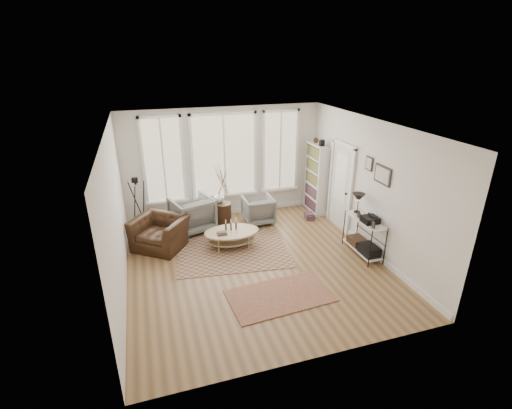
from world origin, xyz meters
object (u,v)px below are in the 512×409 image
object	(u,v)px
armchair_right	(258,210)
side_table	(223,196)
armchair_left	(192,214)
accent_chair	(160,233)
low_shelf	(364,233)
bookcase	(316,178)
coffee_table	(231,235)

from	to	relation	value
armchair_right	side_table	distance (m)	1.03
armchair_right	armchair_left	bearing A→B (deg)	-1.56
side_table	accent_chair	xyz separation A→B (m)	(-1.62, -0.69, -0.46)
side_table	low_shelf	bearing A→B (deg)	-41.86
low_shelf	bookcase	bearing A→B (deg)	88.72
low_shelf	side_table	distance (m)	3.51
armchair_right	bookcase	bearing A→B (deg)	-171.21
bookcase	low_shelf	world-z (taller)	bookcase
armchair_right	coffee_table	bearing A→B (deg)	47.90
armchair_left	side_table	xyz separation A→B (m)	(0.80, 0.02, 0.39)
bookcase	accent_chair	xyz separation A→B (m)	(-4.29, -0.87, -0.60)
low_shelf	armchair_right	world-z (taller)	low_shelf
low_shelf	accent_chair	size ratio (longest dim) A/B	1.18
coffee_table	accent_chair	size ratio (longest dim) A/B	1.14
bookcase	armchair_right	distance (m)	1.87
armchair_right	side_table	size ratio (longest dim) A/B	0.45
armchair_right	accent_chair	world-z (taller)	accent_chair
bookcase	accent_chair	distance (m)	4.41
low_shelf	side_table	world-z (taller)	side_table
armchair_right	side_table	world-z (taller)	side_table
armchair_right	accent_chair	bearing A→B (deg)	13.91
armchair_left	armchair_right	bearing A→B (deg)	161.50
coffee_table	armchair_right	world-z (taller)	armchair_right
bookcase	accent_chair	size ratio (longest dim) A/B	1.87
armchair_left	side_table	size ratio (longest dim) A/B	0.56
bookcase	armchair_left	bearing A→B (deg)	-176.64
low_shelf	accent_chair	bearing A→B (deg)	158.72
side_table	armchair_right	bearing A→B (deg)	-4.53
coffee_table	armchair_left	world-z (taller)	armchair_left
coffee_table	accent_chair	distance (m)	1.62
accent_chair	side_table	bearing A→B (deg)	59.15
armchair_left	coffee_table	bearing A→B (deg)	105.74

